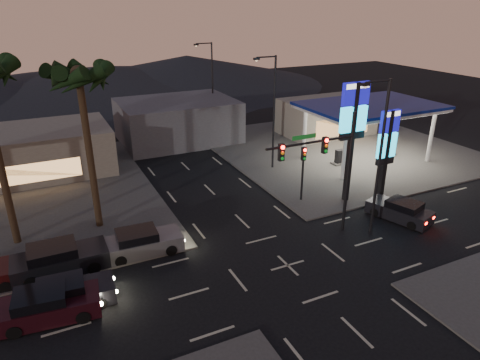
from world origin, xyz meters
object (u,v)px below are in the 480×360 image
car_lane_a_front (67,294)px  suv_station (400,211)px  car_lane_b_mid (59,259)px  pylon_sign_short (387,142)px  pylon_sign_tall (353,119)px  car_lane_a_mid (47,306)px  gas_station (370,108)px  traffic_signal_mast (327,160)px  car_lane_b_front (142,243)px

car_lane_a_front → suv_station: bearing=-0.7°
car_lane_b_mid → suv_station: bearing=-9.3°
pylon_sign_short → car_lane_b_mid: bearing=178.6°
pylon_sign_tall → car_lane_a_mid: pylon_sign_tall is taller
pylon_sign_tall → gas_station: bearing=40.9°
suv_station → gas_station: bearing=60.4°
car_lane_a_front → traffic_signal_mast: bearing=0.9°
gas_station → pylon_sign_short: bearing=-123.7°
gas_station → car_lane_a_front: 29.88m
traffic_signal_mast → car_lane_a_front: 16.13m
car_lane_b_front → car_lane_b_mid: (-4.61, 0.10, 0.06)m
pylon_sign_short → car_lane_b_mid: 23.15m
car_lane_b_mid → suv_station: size_ratio=1.13×
car_lane_b_front → suv_station: car_lane_b_front is taller
car_lane_a_front → car_lane_b_mid: (-0.10, 3.34, 0.10)m
pylon_sign_short → car_lane_a_mid: 24.20m
pylon_sign_tall → car_lane_b_mid: 21.08m
car_lane_b_mid → gas_station: bearing=14.0°
car_lane_a_mid → car_lane_a_front: bearing=30.7°
traffic_signal_mast → car_lane_b_mid: bearing=168.8°
pylon_sign_short → car_lane_b_front: size_ratio=1.44×
pylon_sign_tall → car_lane_a_front: size_ratio=1.95×
pylon_sign_tall → traffic_signal_mast: (-4.74, -3.51, -1.17)m
car_lane_b_front → suv_station: 17.58m
traffic_signal_mast → car_lane_a_mid: size_ratio=1.63×
car_lane_b_front → car_lane_b_mid: size_ratio=0.93×
gas_station → car_lane_a_front: (-27.72, -10.27, -4.40)m
traffic_signal_mast → car_lane_b_mid: 16.49m
traffic_signal_mast → suv_station: size_ratio=1.73×
suv_station → car_lane_a_mid: bearing=-179.3°
traffic_signal_mast → car_lane_b_front: 12.22m
pylon_sign_tall → pylon_sign_short: (2.50, -1.00, -1.74)m
pylon_sign_short → pylon_sign_tall: bearing=158.2°
gas_station → car_lane_b_mid: gas_station is taller
gas_station → suv_station: gas_station is taller
car_lane_b_front → car_lane_a_mid: bearing=-145.2°
car_lane_b_mid → pylon_sign_short: bearing=-1.4°
car_lane_a_front → car_lane_a_mid: 1.08m
gas_station → suv_station: 12.88m
pylon_sign_tall → suv_station: (1.52, -4.02, -5.73)m
car_lane_a_mid → car_lane_b_mid: (0.83, 3.89, 0.07)m
gas_station → pylon_sign_short: pylon_sign_short is taller
traffic_signal_mast → suv_station: bearing=-4.7°
gas_station → pylon_sign_short: 9.02m
car_lane_a_mid → car_lane_b_mid: bearing=78.0°
car_lane_a_mid → gas_station: bearing=20.7°
car_lane_a_front → car_lane_b_front: car_lane_b_front is taller
car_lane_b_front → suv_station: size_ratio=1.05×
pylon_sign_tall → car_lane_b_front: 16.71m
traffic_signal_mast → car_lane_a_front: traffic_signal_mast is taller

